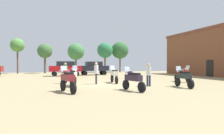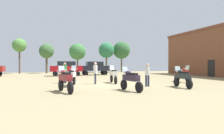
{
  "view_description": "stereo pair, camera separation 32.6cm",
  "coord_description": "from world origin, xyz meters",
  "px_view_note": "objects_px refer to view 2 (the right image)",
  "views": [
    {
      "loc": [
        -4.33,
        -14.71,
        1.61
      ],
      "look_at": [
        1.69,
        4.68,
        1.33
      ],
      "focal_mm": 31.01,
      "sensor_mm": 36.0,
      "label": 1
    },
    {
      "loc": [
        -4.02,
        -14.81,
        1.61
      ],
      "look_at": [
        1.69,
        4.68,
        1.33
      ],
      "focal_mm": 31.01,
      "sensor_mm": 36.0,
      "label": 2
    }
  ],
  "objects_px": {
    "motorcycle_4": "(131,79)",
    "person_3": "(95,71)",
    "person_2": "(147,73)",
    "motorcycle_2": "(65,79)",
    "person_1": "(65,71)",
    "tree_6": "(47,51)",
    "car_1": "(95,67)",
    "tree_3": "(106,50)",
    "tree_5": "(19,46)",
    "car_3": "(66,67)",
    "motorcycle_7": "(182,77)",
    "tree_2": "(122,50)",
    "motorcycle_5": "(183,74)",
    "motorcycle_3": "(72,76)",
    "motorcycle_1": "(113,74)",
    "tree_7": "(77,52)"
  },
  "relations": [
    {
      "from": "motorcycle_4",
      "to": "person_3",
      "type": "xyz_separation_m",
      "value": [
        -1.24,
        4.55,
        0.32
      ]
    },
    {
      "from": "person_2",
      "to": "motorcycle_2",
      "type": "bearing_deg",
      "value": 28.02
    },
    {
      "from": "person_1",
      "to": "tree_6",
      "type": "relative_size",
      "value": 0.33
    },
    {
      "from": "motorcycle_2",
      "to": "car_1",
      "type": "bearing_deg",
      "value": 56.92
    },
    {
      "from": "tree_3",
      "to": "tree_6",
      "type": "xyz_separation_m",
      "value": [
        -10.98,
        0.74,
        -0.35
      ]
    },
    {
      "from": "tree_5",
      "to": "car_3",
      "type": "bearing_deg",
      "value": -50.82
    },
    {
      "from": "motorcycle_4",
      "to": "tree_5",
      "type": "height_order",
      "value": "tree_5"
    },
    {
      "from": "motorcycle_7",
      "to": "tree_3",
      "type": "height_order",
      "value": "tree_3"
    },
    {
      "from": "tree_2",
      "to": "person_2",
      "type": "bearing_deg",
      "value": -104.93
    },
    {
      "from": "person_2",
      "to": "motorcycle_5",
      "type": "bearing_deg",
      "value": -140.06
    },
    {
      "from": "tree_2",
      "to": "car_1",
      "type": "bearing_deg",
      "value": -130.85
    },
    {
      "from": "tree_6",
      "to": "person_3",
      "type": "bearing_deg",
      "value": -77.89
    },
    {
      "from": "motorcycle_3",
      "to": "person_1",
      "type": "bearing_deg",
      "value": 116.8
    },
    {
      "from": "person_1",
      "to": "person_2",
      "type": "height_order",
      "value": "person_1"
    },
    {
      "from": "person_2",
      "to": "person_3",
      "type": "bearing_deg",
      "value": -24.04
    },
    {
      "from": "car_1",
      "to": "tree_3",
      "type": "height_order",
      "value": "tree_3"
    },
    {
      "from": "motorcycle_1",
      "to": "motorcycle_3",
      "type": "distance_m",
      "value": 3.74
    },
    {
      "from": "car_1",
      "to": "tree_7",
      "type": "xyz_separation_m",
      "value": [
        -1.64,
        8.41,
        2.81
      ]
    },
    {
      "from": "person_2",
      "to": "person_1",
      "type": "bearing_deg",
      "value": -20.77
    },
    {
      "from": "person_2",
      "to": "motorcycle_1",
      "type": "bearing_deg",
      "value": -47.28
    },
    {
      "from": "motorcycle_4",
      "to": "person_2",
      "type": "distance_m",
      "value": 2.78
    },
    {
      "from": "person_3",
      "to": "tree_2",
      "type": "relative_size",
      "value": 0.29
    },
    {
      "from": "motorcycle_1",
      "to": "motorcycle_7",
      "type": "distance_m",
      "value": 5.7
    },
    {
      "from": "tree_6",
      "to": "tree_7",
      "type": "distance_m",
      "value": 5.57
    },
    {
      "from": "motorcycle_3",
      "to": "car_1",
      "type": "relative_size",
      "value": 0.52
    },
    {
      "from": "motorcycle_2",
      "to": "tree_3",
      "type": "height_order",
      "value": "tree_3"
    },
    {
      "from": "tree_7",
      "to": "tree_3",
      "type": "bearing_deg",
      "value": -10.58
    },
    {
      "from": "car_3",
      "to": "tree_6",
      "type": "bearing_deg",
      "value": 14.64
    },
    {
      "from": "tree_6",
      "to": "motorcycle_1",
      "type": "bearing_deg",
      "value": -73.43
    },
    {
      "from": "tree_5",
      "to": "motorcycle_7",
      "type": "bearing_deg",
      "value": -60.23
    },
    {
      "from": "motorcycle_2",
      "to": "tree_5",
      "type": "distance_m",
      "value": 26.13
    },
    {
      "from": "person_1",
      "to": "car_3",
      "type": "bearing_deg",
      "value": 50.02
    },
    {
      "from": "tree_6",
      "to": "motorcycle_7",
      "type": "bearing_deg",
      "value": -68.79
    },
    {
      "from": "motorcycle_2",
      "to": "motorcycle_3",
      "type": "relative_size",
      "value": 0.97
    },
    {
      "from": "car_1",
      "to": "tree_6",
      "type": "bearing_deg",
      "value": 38.94
    },
    {
      "from": "person_1",
      "to": "tree_5",
      "type": "bearing_deg",
      "value": 72.46
    },
    {
      "from": "motorcycle_3",
      "to": "person_3",
      "type": "height_order",
      "value": "person_3"
    },
    {
      "from": "motorcycle_1",
      "to": "car_3",
      "type": "height_order",
      "value": "car_3"
    },
    {
      "from": "motorcycle_7",
      "to": "motorcycle_2",
      "type": "bearing_deg",
      "value": -174.87
    },
    {
      "from": "motorcycle_5",
      "to": "person_2",
      "type": "relative_size",
      "value": 1.29
    },
    {
      "from": "tree_7",
      "to": "tree_2",
      "type": "bearing_deg",
      "value": -0.78
    },
    {
      "from": "motorcycle_3",
      "to": "tree_5",
      "type": "relative_size",
      "value": 0.38
    },
    {
      "from": "motorcycle_4",
      "to": "person_1",
      "type": "height_order",
      "value": "person_1"
    },
    {
      "from": "motorcycle_1",
      "to": "motorcycle_5",
      "type": "bearing_deg",
      "value": -5.94
    },
    {
      "from": "person_1",
      "to": "tree_2",
      "type": "distance_m",
      "value": 23.84
    },
    {
      "from": "motorcycle_5",
      "to": "person_3",
      "type": "height_order",
      "value": "person_3"
    },
    {
      "from": "tree_3",
      "to": "person_1",
      "type": "bearing_deg",
      "value": -114.19
    },
    {
      "from": "car_1",
      "to": "tree_3",
      "type": "relative_size",
      "value": 0.75
    },
    {
      "from": "tree_2",
      "to": "tree_3",
      "type": "height_order",
      "value": "tree_2"
    },
    {
      "from": "motorcycle_1",
      "to": "person_3",
      "type": "bearing_deg",
      "value": -161.63
    }
  ]
}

